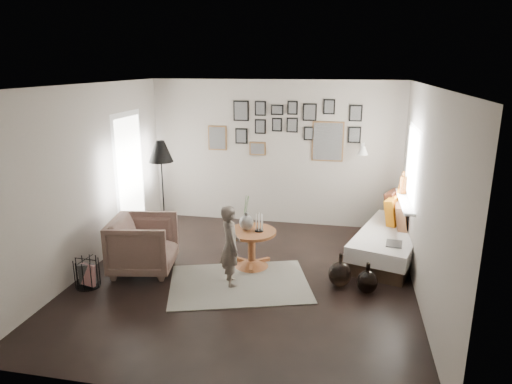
% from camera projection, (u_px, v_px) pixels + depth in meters
% --- Properties ---
extents(ground, '(4.80, 4.80, 0.00)m').
position_uv_depth(ground, '(245.00, 278.00, 6.31)').
color(ground, black).
rests_on(ground, ground).
extents(wall_back, '(4.50, 0.00, 4.50)m').
position_uv_depth(wall_back, '(274.00, 153.00, 8.22)').
color(wall_back, gray).
rests_on(wall_back, ground).
extents(wall_front, '(4.50, 0.00, 4.50)m').
position_uv_depth(wall_front, '(179.00, 263.00, 3.69)').
color(wall_front, gray).
rests_on(wall_front, ground).
extents(wall_left, '(0.00, 4.80, 4.80)m').
position_uv_depth(wall_left, '(88.00, 179.00, 6.39)').
color(wall_left, gray).
rests_on(wall_left, ground).
extents(wall_right, '(0.00, 4.80, 4.80)m').
position_uv_depth(wall_right, '(425.00, 197.00, 5.53)').
color(wall_right, gray).
rests_on(wall_right, ground).
extents(ceiling, '(4.80, 4.80, 0.00)m').
position_uv_depth(ceiling, '(244.00, 85.00, 5.61)').
color(ceiling, white).
rests_on(ceiling, wall_back).
extents(door_left, '(0.00, 2.14, 2.14)m').
position_uv_depth(door_left, '(130.00, 176.00, 7.58)').
color(door_left, white).
rests_on(door_left, wall_left).
extents(window_right, '(0.15, 1.32, 1.30)m').
position_uv_depth(window_right, '(404.00, 195.00, 6.91)').
color(window_right, white).
rests_on(window_right, wall_right).
extents(gallery_wall, '(2.74, 0.03, 1.08)m').
position_uv_depth(gallery_wall, '(290.00, 129.00, 8.03)').
color(gallery_wall, brown).
rests_on(gallery_wall, wall_back).
extents(wall_sconce, '(0.18, 0.36, 0.16)m').
position_uv_depth(wall_sconce, '(363.00, 150.00, 7.63)').
color(wall_sconce, white).
rests_on(wall_sconce, wall_back).
extents(rug, '(2.14, 1.78, 0.01)m').
position_uv_depth(rug, '(239.00, 283.00, 6.13)').
color(rug, beige).
rests_on(rug, ground).
extents(pedestal_table, '(0.71, 0.71, 0.56)m').
position_uv_depth(pedestal_table, '(252.00, 250.00, 6.59)').
color(pedestal_table, brown).
rests_on(pedestal_table, ground).
extents(vase, '(0.20, 0.20, 0.51)m').
position_uv_depth(vase, '(246.00, 220.00, 6.50)').
color(vase, black).
rests_on(vase, pedestal_table).
extents(candles, '(0.12, 0.12, 0.26)m').
position_uv_depth(candles, '(259.00, 223.00, 6.46)').
color(candles, black).
rests_on(candles, pedestal_table).
extents(daybed, '(1.36, 2.07, 0.94)m').
position_uv_depth(daybed, '(390.00, 237.00, 6.99)').
color(daybed, black).
rests_on(daybed, ground).
extents(magazine_on_daybed, '(0.25, 0.32, 0.02)m').
position_uv_depth(magazine_on_daybed, '(394.00, 244.00, 6.34)').
color(magazine_on_daybed, black).
rests_on(magazine_on_daybed, daybed).
extents(armchair, '(1.00, 0.98, 0.79)m').
position_uv_depth(armchair, '(143.00, 245.00, 6.43)').
color(armchair, brown).
rests_on(armchair, ground).
extents(armchair_cushion, '(0.41, 0.42, 0.16)m').
position_uv_depth(armchair_cushion, '(147.00, 238.00, 6.45)').
color(armchair_cushion, beige).
rests_on(armchair_cushion, armchair).
extents(floor_lamp, '(0.39, 0.39, 1.69)m').
position_uv_depth(floor_lamp, '(161.00, 155.00, 7.24)').
color(floor_lamp, black).
rests_on(floor_lamp, ground).
extents(magazine_basket, '(0.33, 0.33, 0.39)m').
position_uv_depth(magazine_basket, '(87.00, 273.00, 6.02)').
color(magazine_basket, black).
rests_on(magazine_basket, ground).
extents(demijohn_large, '(0.30, 0.30, 0.46)m').
position_uv_depth(demijohn_large, '(340.00, 274.00, 6.03)').
color(demijohn_large, black).
rests_on(demijohn_large, ground).
extents(demijohn_small, '(0.27, 0.27, 0.42)m').
position_uv_depth(demijohn_small, '(367.00, 282.00, 5.86)').
color(demijohn_small, black).
rests_on(demijohn_small, ground).
extents(child, '(0.41, 0.48, 1.10)m').
position_uv_depth(child, '(230.00, 246.00, 5.99)').
color(child, '#5D5249').
rests_on(child, ground).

